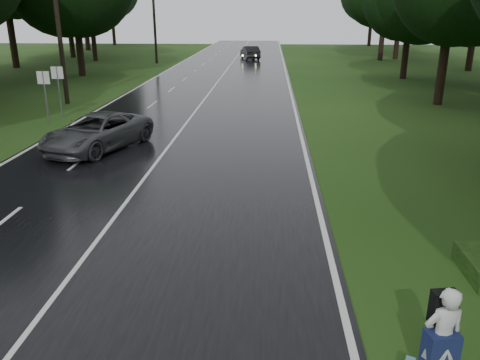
% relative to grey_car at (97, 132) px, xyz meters
% --- Properties ---
extents(ground, '(160.00, 160.00, 0.00)m').
position_rel_grey_car_xyz_m(ground, '(2.87, -9.70, -0.77)').
color(ground, '#254614').
rests_on(ground, ground).
extents(road, '(12.00, 140.00, 0.04)m').
position_rel_grey_car_xyz_m(road, '(2.87, 10.30, -0.75)').
color(road, black).
rests_on(road, ground).
extents(lane_center, '(0.12, 140.00, 0.01)m').
position_rel_grey_car_xyz_m(lane_center, '(2.87, 10.30, -0.73)').
color(lane_center, silver).
rests_on(lane_center, road).
extents(grey_car, '(4.14, 5.78, 1.46)m').
position_rel_grey_car_xyz_m(grey_car, '(0.00, 0.00, 0.00)').
color(grey_car, '#414446').
rests_on(grey_car, road).
extents(far_car, '(2.73, 4.95, 1.55)m').
position_rel_grey_car_xyz_m(far_car, '(4.69, 40.98, 0.04)').
color(far_car, black).
rests_on(far_car, road).
extents(hitchhiker, '(0.70, 0.65, 1.73)m').
position_rel_grey_car_xyz_m(hitchhiker, '(9.84, -12.93, 0.03)').
color(hitchhiker, silver).
rests_on(hitchhiker, ground).
extents(utility_pole_mid, '(1.80, 0.28, 9.56)m').
position_rel_grey_car_xyz_m(utility_pole_mid, '(-5.63, 10.45, -0.77)').
color(utility_pole_mid, black).
rests_on(utility_pole_mid, ground).
extents(utility_pole_far, '(1.80, 0.28, 10.03)m').
position_rel_grey_car_xyz_m(utility_pole_far, '(-5.63, 35.64, -0.77)').
color(utility_pole_far, black).
rests_on(utility_pole_far, ground).
extents(road_sign_a, '(0.64, 0.10, 2.67)m').
position_rel_grey_car_xyz_m(road_sign_a, '(-4.33, 4.86, -0.77)').
color(road_sign_a, white).
rests_on(road_sign_a, ground).
extents(road_sign_b, '(0.65, 0.10, 2.72)m').
position_rel_grey_car_xyz_m(road_sign_b, '(-4.33, 6.55, -0.77)').
color(road_sign_b, white).
rests_on(road_sign_b, ground).
extents(tree_left_e, '(8.73, 8.73, 13.63)m').
position_rel_grey_car_xyz_m(tree_left_e, '(-9.88, 24.24, -0.77)').
color(tree_left_e, black).
rests_on(tree_left_e, ground).
extents(tree_left_f, '(9.34, 9.34, 14.59)m').
position_rel_grey_car_xyz_m(tree_left_f, '(-13.52, 38.04, -0.77)').
color(tree_left_f, black).
rests_on(tree_left_f, ground).
extents(tree_right_d, '(8.47, 8.47, 13.24)m').
position_rel_grey_car_xyz_m(tree_right_d, '(17.71, 11.58, -0.77)').
color(tree_right_d, black).
rests_on(tree_right_d, ground).
extents(tree_right_e, '(7.56, 7.56, 11.81)m').
position_rel_grey_car_xyz_m(tree_right_e, '(18.71, 23.96, -0.77)').
color(tree_right_e, black).
rests_on(tree_right_e, ground).
extents(tree_right_f, '(8.70, 8.70, 13.59)m').
position_rel_grey_car_xyz_m(tree_right_f, '(20.24, 40.61, -0.77)').
color(tree_right_f, black).
rests_on(tree_right_f, ground).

